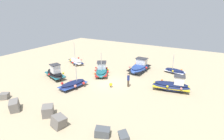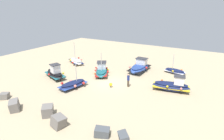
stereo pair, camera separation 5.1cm
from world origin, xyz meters
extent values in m
plane|color=tan|center=(0.00, 0.00, 0.00)|extent=(51.40, 51.40, 0.00)
ellipsoid|color=navy|center=(-6.56, -7.89, 0.30)|extent=(3.31, 1.83, 0.66)
cube|color=white|center=(-6.56, -7.89, 0.33)|extent=(3.19, 1.82, 0.11)
ellipsoid|color=#151E45|center=(-6.56, -7.89, 0.55)|extent=(2.91, 1.59, 0.15)
cylinder|color=#B7B7BC|center=(-6.18, -7.97, 1.74)|extent=(0.08, 0.08, 2.29)
sphere|color=yellow|center=(-5.99, -8.73, 0.47)|extent=(0.28, 0.28, 0.28)
sphere|color=yellow|center=(-6.41, -7.21, 0.54)|extent=(0.28, 0.28, 0.28)
sphere|color=orange|center=(-7.42, -8.42, 0.51)|extent=(0.28, 0.28, 0.28)
ellipsoid|color=white|center=(9.47, -4.27, 0.36)|extent=(4.09, 3.29, 0.84)
cube|color=navy|center=(9.47, -4.27, 0.40)|extent=(3.97, 3.22, 0.18)
ellipsoid|color=beige|center=(9.47, -4.27, 0.67)|extent=(3.58, 2.86, 0.22)
cylinder|color=#B7B7BC|center=(9.82, -4.48, 2.21)|extent=(0.08, 0.08, 2.97)
sphere|color=red|center=(9.89, -5.54, 0.64)|extent=(0.29, 0.29, 0.29)
sphere|color=yellow|center=(10.20, -3.68, 0.68)|extent=(0.29, 0.29, 0.29)
sphere|color=#EA7F75|center=(8.74, -4.86, 0.66)|extent=(0.29, 0.29, 0.29)
sphere|color=red|center=(9.05, -3.01, 0.59)|extent=(0.29, 0.29, 0.29)
ellipsoid|color=#2D4C9E|center=(-1.62, -6.15, 0.47)|extent=(2.16, 4.95, 0.99)
cube|color=black|center=(-1.62, -6.15, 0.52)|extent=(2.21, 4.76, 0.12)
ellipsoid|color=navy|center=(-1.62, -6.15, 0.86)|extent=(1.88, 4.36, 0.19)
cube|color=white|center=(-1.64, -6.88, 1.39)|extent=(1.52, 1.17, 0.91)
cube|color=#333338|center=(-1.64, -6.88, 1.88)|extent=(1.76, 1.35, 0.06)
sphere|color=#EA7F75|center=(-0.47, -5.05, 0.81)|extent=(0.31, 0.31, 0.31)
sphere|color=red|center=(-2.73, -6.12, 0.76)|extent=(0.31, 0.31, 0.31)
sphere|color=orange|center=(-0.54, -7.33, 0.71)|extent=(0.31, 0.31, 0.31)
ellipsoid|color=navy|center=(3.23, 3.61, 0.34)|extent=(2.22, 3.92, 0.71)
cube|color=#2D4C9E|center=(3.23, 3.61, 0.38)|extent=(2.24, 3.78, 0.08)
ellipsoid|color=#151E45|center=(3.23, 3.61, 0.63)|extent=(1.95, 3.45, 0.13)
cylinder|color=#B7B7BC|center=(3.10, 3.01, 1.81)|extent=(0.08, 0.08, 2.24)
sphere|color=red|center=(2.17, 2.84, 0.53)|extent=(0.34, 0.34, 0.34)
sphere|color=#EA7F75|center=(4.02, 3.11, 0.52)|extent=(0.34, 0.34, 0.34)
sphere|color=#EA7F75|center=(2.43, 4.10, 0.56)|extent=(0.34, 0.34, 0.34)
sphere|color=red|center=(4.28, 4.38, 0.61)|extent=(0.34, 0.34, 0.34)
ellipsoid|color=#1E6670|center=(2.59, -1.91, 0.38)|extent=(3.52, 4.39, 0.85)
cube|color=maroon|center=(2.59, -1.91, 0.42)|extent=(3.46, 4.26, 0.15)
ellipsoid|color=#1A565F|center=(2.59, -1.91, 0.70)|extent=(3.07, 3.85, 0.20)
cube|color=silver|center=(2.92, -2.47, 1.24)|extent=(1.63, 1.65, 0.97)
cube|color=#333338|center=(2.92, -2.47, 1.76)|extent=(1.89, 1.91, 0.06)
cylinder|color=#B7B7BC|center=(2.42, -1.61, 2.07)|extent=(0.08, 0.08, 2.63)
sphere|color=orange|center=(2.80, -0.45, 0.58)|extent=(0.26, 0.26, 0.26)
sphere|color=red|center=(1.51, -1.88, 0.67)|extent=(0.26, 0.26, 0.26)
sphere|color=red|center=(3.39, -1.44, 0.69)|extent=(0.26, 0.26, 0.26)
sphere|color=yellow|center=(2.09, -2.87, 0.61)|extent=(0.26, 0.26, 0.26)
sphere|color=red|center=(3.97, -2.44, 0.70)|extent=(0.26, 0.26, 0.26)
ellipsoid|color=navy|center=(-7.47, -1.59, 0.46)|extent=(4.54, 2.25, 1.02)
cube|color=gold|center=(-7.47, -1.59, 0.51)|extent=(4.37, 2.22, 0.17)
ellipsoid|color=#151E45|center=(-7.47, -1.59, 0.85)|extent=(3.99, 1.94, 0.23)
cube|color=white|center=(-8.30, -1.75, 1.41)|extent=(1.24, 1.06, 0.97)
cube|color=#333338|center=(-8.30, -1.75, 1.93)|extent=(1.43, 1.23, 0.06)
sphere|color=orange|center=(-6.20, -2.20, 0.85)|extent=(0.26, 0.26, 0.26)
sphere|color=yellow|center=(-7.24, -0.72, 0.81)|extent=(0.26, 0.26, 0.26)
sphere|color=#EA7F75|center=(-7.69, -2.47, 0.83)|extent=(0.26, 0.26, 0.26)
sphere|color=#EA7F75|center=(-8.74, -0.99, 0.77)|extent=(0.26, 0.26, 0.26)
ellipsoid|color=black|center=(7.61, 2.38, 0.46)|extent=(4.35, 2.81, 0.98)
cube|color=#1E6670|center=(7.61, 2.38, 0.50)|extent=(4.20, 2.77, 0.15)
ellipsoid|color=black|center=(7.61, 2.38, 0.84)|extent=(3.82, 2.44, 0.21)
cube|color=white|center=(7.26, 2.51, 1.46)|extent=(1.40, 1.36, 1.10)
cube|color=#333338|center=(7.26, 2.51, 2.04)|extent=(1.63, 1.58, 0.06)
sphere|color=orange|center=(8.21, 1.27, 0.74)|extent=(0.27, 0.27, 0.27)
sphere|color=red|center=(7.89, 3.16, 0.69)|extent=(0.27, 0.27, 0.27)
sphere|color=yellow|center=(6.42, 1.94, 0.75)|extent=(0.27, 0.27, 0.27)
cylinder|color=brown|center=(-2.52, -0.04, 0.45)|extent=(0.14, 0.14, 0.90)
cylinder|color=brown|center=(-2.67, 0.01, 0.45)|extent=(0.14, 0.14, 0.90)
cylinder|color=navy|center=(-2.60, -0.02, 1.20)|extent=(0.32, 0.32, 0.60)
sphere|color=tan|center=(-2.60, -0.02, 1.61)|extent=(0.22, 0.22, 0.22)
cube|color=#4C5156|center=(-6.67, 9.28, 0.42)|extent=(1.41, 1.34, 1.08)
cube|color=#4C5156|center=(-4.78, 9.34, 0.32)|extent=(1.43, 1.26, 0.74)
cube|color=slate|center=(-1.05, 10.24, 0.50)|extent=(1.35, 1.19, 1.26)
cube|color=slate|center=(1.09, 9.49, 0.48)|extent=(1.49, 1.50, 0.97)
cube|color=slate|center=(4.64, 10.47, 0.48)|extent=(1.62, 1.55, 1.06)
cube|color=slate|center=(7.79, 9.56, 0.32)|extent=(1.16, 1.19, 0.71)
cylinder|color=#3F3F42|center=(-0.80, 1.23, 0.09)|extent=(0.08, 0.08, 0.18)
sphere|color=yellow|center=(-0.80, 1.23, 0.38)|extent=(0.40, 0.40, 0.40)
camera|label=1|loc=(-11.46, 19.42, 9.72)|focal=29.76mm
camera|label=2|loc=(-11.51, 19.39, 9.72)|focal=29.76mm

